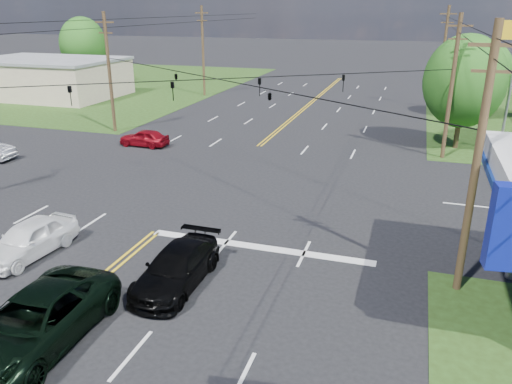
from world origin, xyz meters
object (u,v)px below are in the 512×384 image
(retail_nw, at_px, (48,79))
(pole_right_far, at_px, (443,57))
(pole_se, at_px, (477,162))
(pole_left_far, at_px, (203,50))
(suv_black, at_px, (177,268))
(pickup_white, at_px, (29,239))
(pole_nw, at_px, (109,72))
(tree_right_a, at_px, (465,81))
(pole_ne, at_px, (452,86))
(tree_far_l, at_px, (83,44))
(pickup_dkgreen, at_px, (36,321))
(tree_right_b, at_px, (484,72))

(retail_nw, xyz_separation_m, pole_right_far, (43.00, 6.00, 3.17))
(pole_se, distance_m, pole_right_far, 37.00)
(pole_left_far, relative_size, suv_black, 2.05)
(suv_black, distance_m, pickup_white, 6.91)
(pole_nw, xyz_separation_m, suv_black, (16.00, -20.87, -4.21))
(tree_right_a, xyz_separation_m, suv_black, (-11.00, -23.87, -4.16))
(pole_se, bearing_deg, pole_left_far, 125.10)
(pole_nw, distance_m, pole_left_far, 19.00)
(pole_ne, bearing_deg, tree_far_l, 152.93)
(retail_nw, relative_size, pickup_dkgreen, 2.68)
(pole_ne, xyz_separation_m, pickup_dkgreen, (-12.50, -25.39, -4.08))
(pole_right_far, bearing_deg, retail_nw, -172.06)
(retail_nw, distance_m, pole_ne, 45.02)
(retail_nw, distance_m, pickup_white, 42.55)
(retail_nw, xyz_separation_m, tree_right_b, (46.50, 2.00, 2.22))
(pole_ne, distance_m, tree_far_l, 50.54)
(pole_ne, relative_size, tree_right_a, 1.16)
(tree_right_a, distance_m, suv_black, 26.61)
(pickup_dkgreen, bearing_deg, tree_right_a, 63.36)
(pole_right_far, height_order, tree_far_l, pole_right_far)
(retail_nw, distance_m, tree_right_a, 45.21)
(pole_se, height_order, pickup_dkgreen, pole_se)
(pole_nw, bearing_deg, pole_ne, 0.00)
(pole_left_far, height_order, pickup_white, pole_left_far)
(pole_se, bearing_deg, pole_nw, 145.30)
(retail_nw, height_order, tree_right_b, tree_right_b)
(retail_nw, relative_size, tree_right_a, 1.96)
(pole_nw, bearing_deg, pole_left_far, 90.00)
(tree_right_b, bearing_deg, pole_se, -96.05)
(pickup_dkgreen, height_order, suv_black, pickup_dkgreen)
(pickup_white, bearing_deg, tree_far_l, 128.13)
(suv_black, bearing_deg, tree_right_b, 69.77)
(tree_right_a, relative_size, pickup_dkgreen, 1.37)
(pickup_dkgreen, bearing_deg, tree_far_l, 122.68)
(pole_se, bearing_deg, pole_right_far, 90.00)
(pole_left_far, relative_size, pole_right_far, 1.00)
(pole_se, height_order, tree_far_l, pole_se)
(retail_nw, height_order, pole_nw, pole_nw)
(suv_black, bearing_deg, pole_se, 16.39)
(pole_se, relative_size, pickup_white, 2.14)
(pole_ne, relative_size, pole_left_far, 0.95)
(pole_se, distance_m, suv_black, 11.22)
(pole_se, bearing_deg, pickup_white, -171.31)
(pole_se, distance_m, pickup_white, 17.60)
(tree_right_b, xyz_separation_m, tree_far_l, (-48.50, 8.00, 0.98))
(pole_right_far, distance_m, pickup_dkgreen, 46.32)
(pole_ne, height_order, tree_right_a, pole_ne)
(pole_left_far, relative_size, pickup_white, 2.26)
(pole_ne, height_order, pickup_dkgreen, pole_ne)
(suv_black, bearing_deg, retail_nw, 134.65)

